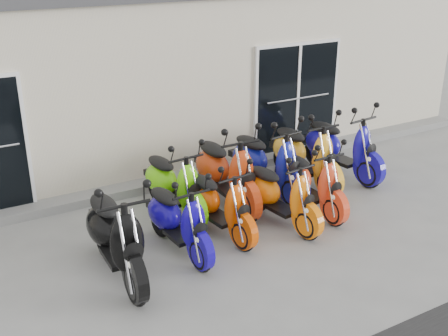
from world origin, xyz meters
The scene contains 14 objects.
ground centered at (0.00, 0.00, 0.00)m, with size 80.00×80.00×0.00m, color gray.
building centered at (0.00, 5.20, 1.60)m, with size 14.00×6.00×3.20m, color beige.
front_step centered at (0.00, 2.02, 0.07)m, with size 14.00×0.40×0.15m, color gray.
door_right centered at (2.60, 2.17, 1.26)m, with size 2.02×0.08×2.22m, color black.
scooter_front_black centered at (-2.19, -0.39, 0.76)m, with size 0.75×2.07×1.53m, color black, non-canonical shape.
scooter_front_blue centered at (-1.23, -0.23, 0.65)m, with size 0.64×1.77×1.31m, color #140699, non-canonical shape.
scooter_front_orange_a centered at (-0.48, -0.06, 0.65)m, with size 0.64×1.77×1.31m, color #D34504, non-canonical shape.
scooter_front_orange_b centered at (0.50, -0.26, 0.66)m, with size 0.65×1.78×1.32m, color orange, non-canonical shape.
scooter_front_red centered at (1.21, -0.11, 0.67)m, with size 0.66×1.80×1.33m, color #E8401E, non-canonical shape.
scooter_back_green centered at (-0.78, 0.87, 0.69)m, with size 0.68×1.86×1.38m, color #6BE60C, non-canonical shape.
scooter_back_red centered at (0.12, 0.75, 0.77)m, with size 0.76×2.09×1.54m, color red, non-canonical shape.
scooter_back_blue centered at (0.95, 0.78, 0.75)m, with size 0.74×2.04×1.50m, color #111891, non-canonical shape.
scooter_back_yellow centered at (1.77, 0.78, 0.75)m, with size 0.74×2.04×1.51m, color yellow, non-canonical shape.
scooter_back_extra centered at (2.62, 0.78, 0.75)m, with size 0.74×2.04×1.50m, color #150E9A, non-canonical shape.
Camera 1 is at (-4.17, -6.63, 4.14)m, focal length 45.00 mm.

